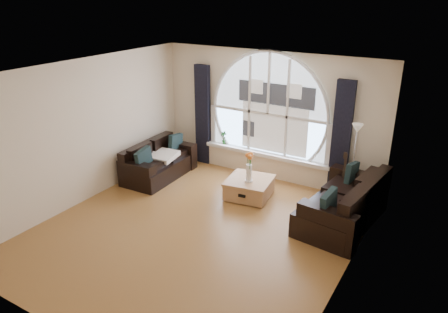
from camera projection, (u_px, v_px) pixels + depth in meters
ground at (197, 230)px, 7.28m from camera, size 5.00×5.50×0.01m
ceiling at (193, 72)px, 6.29m from camera, size 5.00×5.50×0.01m
wall_back at (269, 116)px, 8.98m from camera, size 5.00×0.01×2.70m
wall_front at (51, 238)px, 4.59m from camera, size 5.00×0.01×2.70m
wall_left at (85, 132)px, 7.98m from camera, size 0.01×5.50×2.70m
wall_right at (352, 193)px, 5.59m from camera, size 0.01×5.50×2.70m
attic_slope at (337, 117)px, 5.36m from camera, size 0.92×5.50×0.72m
arched_window at (269, 103)px, 8.85m from camera, size 2.60×0.06×2.15m
window_sill at (265, 154)px, 9.21m from camera, size 2.90×0.22×0.08m
window_frame at (268, 104)px, 8.83m from camera, size 2.76×0.08×2.15m
neighbor_house at (275, 110)px, 8.81m from camera, size 1.70×0.02×1.50m
curtain_left at (203, 115)px, 9.72m from camera, size 0.35×0.12×2.30m
curtain_right at (341, 139)px, 8.19m from camera, size 0.35×0.12×2.30m
sofa_left at (159, 160)px, 9.20m from camera, size 0.90×1.71×0.75m
sofa_right at (342, 202)px, 7.37m from camera, size 1.21×2.05×0.86m
coffee_chest at (249, 187)px, 8.38m from camera, size 0.96×0.96×0.42m
throw_blanket at (163, 156)px, 9.15m from camera, size 0.60×0.60×0.10m
vase_flowers at (249, 163)px, 8.08m from camera, size 0.24×0.24×0.70m
floor_lamp at (353, 165)px, 7.88m from camera, size 0.24×0.24×1.60m
guitar at (344, 177)px, 8.06m from camera, size 0.39×0.29×1.06m
potted_plant at (224, 138)px, 9.64m from camera, size 0.17×0.13×0.30m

